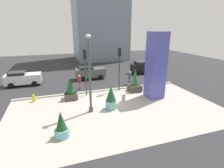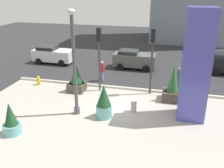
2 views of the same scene
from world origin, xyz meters
The scene contains 17 objects.
ground_plane centered at (0.00, 4.00, 0.00)m, with size 60.00×60.00×0.00m, color #2D2D30.
plaza_pavement centered at (0.00, -2.00, 0.00)m, with size 18.00×10.00×0.02m, color #ADA89E.
curb_strip centered at (0.00, 3.12, 0.08)m, with size 18.00×0.24×0.16m, color #B7B2A8.
lamp_post centered at (-2.19, -1.39, 3.05)m, with size 0.44×0.44×6.27m.
art_pillar_blue centered at (4.56, -0.13, 3.20)m, with size 1.54×1.54×6.39m, color #4C4CAD.
potted_plant_mid_plaza centered at (3.46, 2.02, 0.95)m, with size 1.30×1.30×2.54m.
potted_plant_near_right centered at (-0.44, -1.42, 1.00)m, with size 0.95×0.95×2.09m.
potted_plant_curbside centered at (-4.70, -4.32, 0.77)m, with size 0.95×0.95×1.82m.
potted_plant_by_pillar centered at (-3.49, 1.93, 0.93)m, with size 1.20×1.20×2.14m.
fire_hydrant centered at (-6.89, 2.34, 0.37)m, with size 0.36×0.26×0.75m.
concrete_bollard centered at (1.17, -0.30, 0.38)m, with size 0.36×0.36×0.75m, color #B2ADA3.
traffic_light_corner centered at (-1.85, 2.44, 3.15)m, with size 0.28×0.42×4.70m.
traffic_light_far_side centered at (1.88, 2.75, 3.17)m, with size 0.28×0.42×4.72m.
car_passing_lane centered at (-0.23, 8.39, 0.89)m, with size 3.90×1.93×1.74m.
car_intersection centered at (-8.50, 8.19, 0.87)m, with size 4.07×2.02×1.70m.
pedestrian_by_curb centered at (3.93, 4.42, 0.92)m, with size 0.51×0.51×1.65m.
pedestrian_crossing centered at (-2.22, 4.42, 0.95)m, with size 0.44×0.44×1.71m.
Camera 2 is at (3.19, -14.09, 7.40)m, focal length 39.73 mm.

